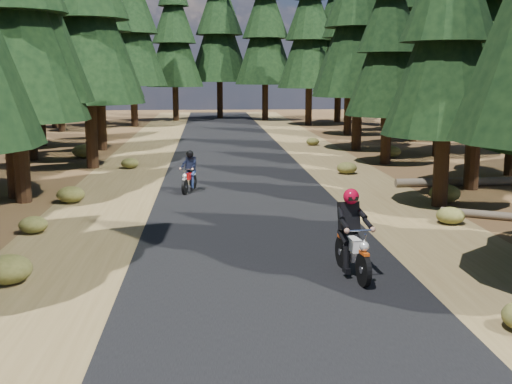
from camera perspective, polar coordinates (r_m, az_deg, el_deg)
ground at (r=15.51m, az=0.42°, el=-5.01°), size 120.00×120.00×0.00m
road at (r=20.36m, az=-0.75°, el=-1.24°), size 6.00×100.00×0.01m
shoulder_l at (r=20.60m, az=-13.63°, el=-1.41°), size 3.20×100.00×0.01m
shoulder_r at (r=21.15m, az=11.79°, el=-1.03°), size 3.20×100.00×0.01m
pine_forest at (r=36.16m, az=-2.50°, el=16.43°), size 34.59×55.08×16.32m
log_near at (r=25.12m, az=17.54°, el=0.87°), size 4.84×0.51×0.32m
understory_shrubs at (r=22.61m, az=0.15°, el=0.65°), size 16.40×30.94×0.69m
rider_lead at (r=13.37m, az=8.58°, el=-4.96°), size 0.84×2.09×1.81m
rider_follow at (r=22.79m, az=-5.96°, el=1.21°), size 0.90×1.71×1.46m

